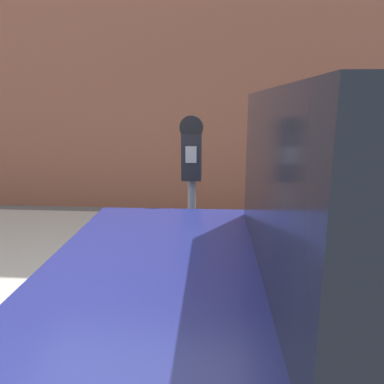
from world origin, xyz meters
The scene contains 3 objects.
sidewalk centered at (0.00, 2.20, 0.07)m, with size 24.00×2.80×0.15m.
building_facade centered at (0.00, 4.51, 2.48)m, with size 24.00×0.30×4.95m.
parking_meter centered at (0.00, 1.07, 1.21)m, with size 0.18×0.14×1.53m.
Camera 1 is at (0.22, -1.80, 1.77)m, focal length 35.00 mm.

